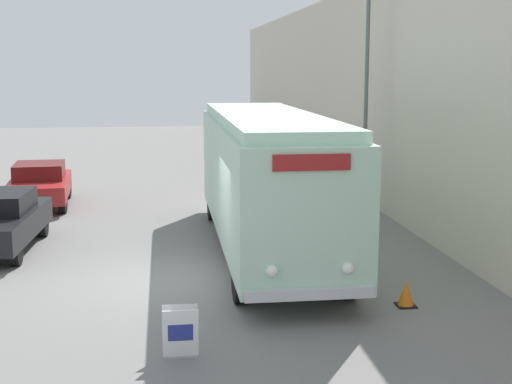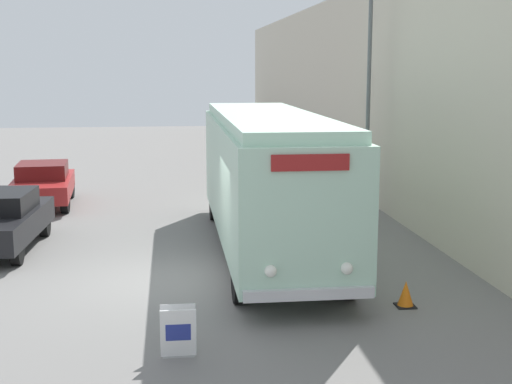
{
  "view_description": "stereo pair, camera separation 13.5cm",
  "coord_description": "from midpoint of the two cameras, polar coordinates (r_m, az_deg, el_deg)",
  "views": [
    {
      "loc": [
        -0.16,
        -14.6,
        4.47
      ],
      "look_at": [
        1.71,
        -0.36,
        1.94
      ],
      "focal_mm": 50.0,
      "sensor_mm": 36.0,
      "label": 1
    },
    {
      "loc": [
        -0.02,
        -14.62,
        4.47
      ],
      "look_at": [
        1.71,
        -0.36,
        1.94
      ],
      "focal_mm": 50.0,
      "sensor_mm": 36.0,
      "label": 2
    }
  ],
  "objects": [
    {
      "name": "parked_car_mid",
      "position": [
        24.08,
        -16.53,
        0.64
      ],
      "size": [
        2.09,
        4.15,
        1.4
      ],
      "rotation": [
        0.0,
        0.0,
        0.07
      ],
      "color": "black",
      "rests_on": "ground_plane"
    },
    {
      "name": "vintage_bus",
      "position": [
        17.21,
        1.17,
        1.37
      ],
      "size": [
        2.43,
        10.53,
        3.38
      ],
      "color": "black",
      "rests_on": "ground_plane"
    },
    {
      "name": "streetlamp",
      "position": [
        21.51,
        9.25,
        10.67
      ],
      "size": [
        0.36,
        0.36,
        7.53
      ],
      "color": "#595E60",
      "rests_on": "ground_plane"
    },
    {
      "name": "traffic_cone",
      "position": [
        13.86,
        12.16,
        -7.99
      ],
      "size": [
        0.36,
        0.36,
        0.5
      ],
      "color": "black",
      "rests_on": "ground_plane"
    },
    {
      "name": "building_wall_right",
      "position": [
        25.55,
        8.58,
        7.92
      ],
      "size": [
        0.3,
        60.0,
        7.19
      ],
      "color": "beige",
      "rests_on": "ground_plane"
    },
    {
      "name": "ground_plane",
      "position": [
        15.28,
        -6.35,
        -7.08
      ],
      "size": [
        80.0,
        80.0,
        0.0
      ],
      "primitive_type": "plane",
      "color": "slate"
    },
    {
      "name": "sign_board",
      "position": [
        11.36,
        -5.9,
        -11.12
      ],
      "size": [
        0.56,
        0.31,
        0.8
      ],
      "color": "gray",
      "rests_on": "ground_plane"
    }
  ]
}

